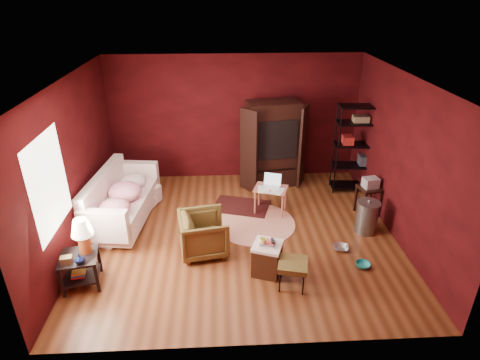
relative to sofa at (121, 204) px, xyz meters
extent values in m
cube|color=brown|center=(2.24, -0.60, -0.37)|extent=(5.50, 5.00, 0.02)
cube|color=white|center=(2.24, -0.60, 2.45)|extent=(5.50, 5.00, 0.02)
cube|color=#470A0C|center=(2.24, 1.91, 1.04)|extent=(5.50, 0.02, 2.80)
cube|color=#470A0C|center=(2.24, -3.11, 1.04)|extent=(5.50, 0.02, 2.80)
cube|color=#470A0C|center=(-0.52, -0.60, 1.04)|extent=(0.02, 5.00, 2.80)
cube|color=#470A0C|center=(5.00, -0.60, 1.04)|extent=(0.02, 5.00, 2.80)
cube|color=white|center=(-0.49, -1.60, 1.24)|extent=(0.02, 1.20, 1.40)
imported|color=white|center=(0.00, 0.00, 0.00)|extent=(1.18, 1.94, 0.73)
imported|color=black|center=(1.60, -1.09, 0.02)|extent=(0.83, 0.87, 0.78)
imported|color=silver|center=(3.94, -1.16, -0.23)|extent=(0.27, 0.13, 0.26)
imported|color=teal|center=(4.16, -1.65, -0.25)|extent=(0.25, 0.12, 0.24)
imported|color=#0B1238|center=(-0.13, -1.98, 0.22)|extent=(0.15, 0.16, 0.14)
imported|color=#FFFA7C|center=(2.51, -1.74, 0.28)|extent=(0.12, 0.10, 0.11)
cube|color=black|center=(-0.22, -1.81, 0.13)|extent=(0.63, 0.63, 0.04)
cube|color=black|center=(-0.22, -1.81, -0.20)|extent=(0.59, 0.59, 0.03)
cube|color=black|center=(-0.41, -2.09, -0.11)|extent=(0.05, 0.05, 0.50)
cube|color=black|center=(0.06, -2.00, -0.11)|extent=(0.05, 0.05, 0.50)
cube|color=black|center=(-0.50, -1.61, -0.11)|extent=(0.05, 0.05, 0.50)
cube|color=black|center=(-0.03, -1.52, -0.11)|extent=(0.05, 0.05, 0.50)
cylinder|color=orange|center=(-0.13, -1.70, 0.30)|extent=(0.21, 0.21, 0.31)
cone|color=#F2E5C6|center=(-0.13, -1.70, 0.58)|extent=(0.38, 0.38, 0.25)
cube|color=#92814F|center=(-0.33, -1.96, 0.20)|extent=(0.18, 0.14, 0.11)
cube|color=#D4353C|center=(-0.26, -1.82, -0.16)|extent=(0.24, 0.28, 0.03)
cube|color=#358CD4|center=(-0.25, -1.81, -0.13)|extent=(0.24, 0.28, 0.03)
cube|color=#EECC4F|center=(-0.25, -1.81, -0.10)|extent=(0.24, 0.28, 0.03)
cube|color=white|center=(0.07, -0.04, -0.07)|extent=(1.05, 2.05, 0.41)
cube|color=white|center=(-0.29, 0.01, 0.20)|extent=(0.42, 1.98, 0.83)
cube|color=white|center=(-0.04, -1.01, 0.15)|extent=(0.84, 0.28, 0.57)
cube|color=white|center=(0.19, 0.94, 0.15)|extent=(0.84, 0.28, 0.57)
ellipsoid|color=#FD2361|center=(0.06, -0.61, 0.26)|extent=(0.60, 0.60, 0.29)
ellipsoid|color=#FD2361|center=(0.12, -0.04, 0.28)|extent=(0.67, 0.67, 0.33)
ellipsoid|color=white|center=(0.18, 0.47, 0.24)|extent=(0.55, 0.55, 0.27)
cube|color=#4A2211|center=(2.59, -1.69, -0.12)|extent=(0.52, 0.52, 0.48)
cube|color=white|center=(2.59, -1.69, 0.14)|extent=(0.55, 0.55, 0.04)
cube|color=#F2E2C7|center=(2.59, -1.69, 0.17)|extent=(0.28, 0.25, 0.02)
cube|color=#5593C7|center=(2.59, -1.69, 0.19)|extent=(0.26, 0.22, 0.02)
cube|color=#E4555B|center=(2.59, -1.69, 0.21)|extent=(0.26, 0.24, 0.02)
cube|color=black|center=(2.67, -1.69, 0.23)|extent=(0.05, 0.14, 0.02)
cube|color=black|center=(2.94, -2.02, 0.03)|extent=(0.51, 0.51, 0.08)
cube|color=black|center=(2.94, -2.02, -0.03)|extent=(0.46, 0.46, 0.02)
cylinder|color=black|center=(2.73, -2.15, -0.19)|extent=(0.03, 0.03, 0.35)
cylinder|color=black|center=(3.06, -2.23, -0.19)|extent=(0.03, 0.03, 0.35)
cylinder|color=black|center=(2.81, -1.82, -0.19)|extent=(0.03, 0.03, 0.35)
cylinder|color=black|center=(3.14, -1.90, -0.19)|extent=(0.03, 0.03, 0.35)
cylinder|color=white|center=(2.54, -0.26, -0.36)|extent=(1.75, 1.75, 0.01)
cube|color=#4F1515|center=(2.31, 0.38, -0.35)|extent=(1.27, 1.02, 0.01)
cube|color=#C46C59|center=(2.87, 0.16, 0.16)|extent=(0.73, 0.62, 0.03)
cylinder|color=#C46C59|center=(2.56, 0.08, -0.10)|extent=(0.05, 0.05, 0.52)
cylinder|color=#C46C59|center=(3.07, -0.10, -0.10)|extent=(0.05, 0.05, 0.52)
cylinder|color=#C46C59|center=(2.67, 0.41, -0.10)|extent=(0.05, 0.05, 0.52)
cylinder|color=#C46C59|center=(3.19, 0.24, -0.10)|extent=(0.05, 0.05, 0.52)
cube|color=silver|center=(2.88, 0.19, 0.18)|extent=(0.39, 0.32, 0.02)
cube|color=silver|center=(2.92, 0.30, 0.30)|extent=(0.34, 0.17, 0.22)
cube|color=white|center=(2.72, 0.10, 0.17)|extent=(0.25, 0.34, 0.00)
cube|color=white|center=(2.98, 0.02, 0.17)|extent=(0.34, 0.38, 0.00)
cube|color=black|center=(3.05, 1.44, 0.58)|extent=(1.18, 0.77, 1.89)
cube|color=black|center=(3.07, 1.34, 0.78)|extent=(0.96, 0.59, 0.85)
cube|color=black|center=(2.51, 1.07, 0.58)|extent=(0.35, 0.35, 1.79)
cube|color=black|center=(3.68, 1.26, 0.58)|extent=(0.24, 0.43, 1.79)
cube|color=#323538|center=(3.06, 1.39, 0.68)|extent=(0.69, 0.59, 0.52)
cube|color=black|center=(3.10, 1.14, 0.68)|extent=(0.49, 0.09, 0.40)
cube|color=black|center=(3.06, 1.39, 0.08)|extent=(0.97, 0.64, 0.05)
cylinder|color=black|center=(4.33, 0.87, 0.59)|extent=(0.03, 0.03, 1.90)
cylinder|color=black|center=(5.22, 0.81, 0.59)|extent=(0.03, 0.03, 1.90)
cylinder|color=black|center=(4.36, 1.25, 0.59)|extent=(0.03, 0.03, 1.90)
cylinder|color=black|center=(5.25, 1.19, 0.59)|extent=(0.03, 0.03, 1.90)
cube|color=black|center=(4.79, 1.03, -0.26)|extent=(0.95, 0.46, 0.03)
cube|color=black|center=(4.79, 1.03, 0.22)|extent=(0.95, 0.46, 0.03)
cube|color=black|center=(4.79, 1.03, 0.69)|extent=(0.95, 0.46, 0.03)
cube|color=black|center=(4.79, 1.03, 1.17)|extent=(0.95, 0.46, 0.03)
cube|color=black|center=(4.79, 1.03, 1.52)|extent=(0.95, 0.46, 0.03)
cube|color=maroon|center=(4.58, 1.05, 0.80)|extent=(0.23, 0.28, 0.17)
cube|color=#31313D|center=(5.00, 1.02, 0.34)|extent=(0.28, 0.28, 0.21)
cube|color=#7B634A|center=(4.79, 1.03, 1.25)|extent=(0.33, 0.23, 0.13)
cube|color=black|center=(4.76, -0.02, 0.21)|extent=(0.46, 0.46, 0.04)
cube|color=black|center=(4.63, -0.22, -0.08)|extent=(0.05, 0.05, 0.57)
cube|color=black|center=(4.96, -0.15, -0.08)|extent=(0.05, 0.05, 0.57)
cube|color=black|center=(4.56, 0.11, -0.08)|extent=(0.05, 0.05, 0.57)
cube|color=black|center=(4.89, 0.18, -0.08)|extent=(0.05, 0.05, 0.57)
cube|color=#BBBBC0|center=(4.76, -0.02, 0.32)|extent=(0.31, 0.27, 0.20)
cylinder|color=gray|center=(4.53, -0.63, -0.08)|extent=(0.50, 0.50, 0.57)
cylinder|color=gray|center=(4.53, -0.63, 0.23)|extent=(0.55, 0.55, 0.04)
sphere|color=gray|center=(4.53, -0.63, 0.26)|extent=(0.08, 0.08, 0.06)
camera|label=1|loc=(1.90, -6.71, 3.76)|focal=30.00mm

